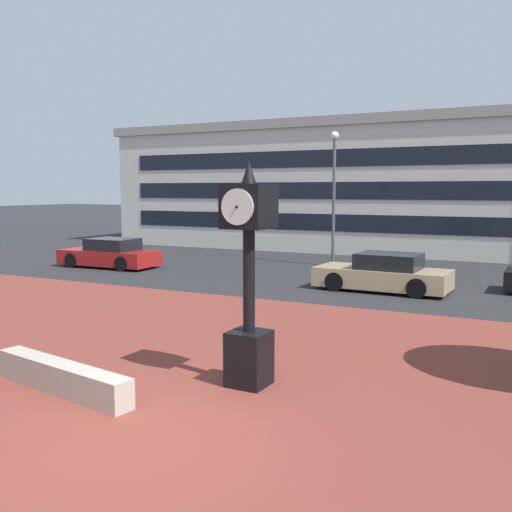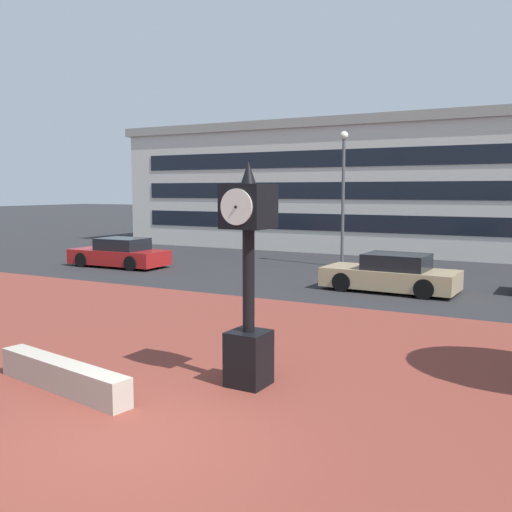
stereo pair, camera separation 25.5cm
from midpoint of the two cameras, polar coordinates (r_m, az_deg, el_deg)
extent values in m
plane|color=#262628|center=(8.36, -11.68, -17.48)|extent=(200.00, 200.00, 0.00)
cube|color=brown|center=(10.66, -1.10, -11.95)|extent=(44.00, 13.98, 0.01)
cube|color=#ADA393|center=(10.45, -17.97, -11.25)|extent=(3.22, 0.94, 0.50)
cube|color=black|center=(10.14, 0.00, -10.11)|extent=(0.68, 0.68, 0.96)
cylinder|color=black|center=(9.83, 0.00, -2.44)|extent=(0.21, 0.21, 1.78)
cube|color=black|center=(9.71, 0.00, 4.95)|extent=(0.77, 0.77, 0.75)
cylinder|color=silver|center=(10.05, 1.11, 5.00)|extent=(0.60, 0.05, 0.60)
sphere|color=black|center=(10.07, 1.17, 5.01)|extent=(0.05, 0.05, 0.05)
cylinder|color=silver|center=(9.38, -1.19, 4.89)|extent=(0.60, 0.05, 0.60)
sphere|color=black|center=(9.36, -1.25, 4.89)|extent=(0.05, 0.05, 0.05)
cone|color=black|center=(9.71, 0.00, 8.28)|extent=(0.26, 0.26, 0.38)
cube|color=tan|center=(19.87, 13.48, -2.16)|extent=(4.48, 2.01, 0.64)
cube|color=black|center=(19.73, 14.13, -0.59)|extent=(2.09, 1.66, 0.56)
cylinder|color=black|center=(19.52, 8.88, -2.56)|extent=(0.65, 0.24, 0.64)
cylinder|color=black|center=(21.12, 10.60, -1.91)|extent=(0.65, 0.24, 0.64)
cylinder|color=black|center=(18.71, 16.71, -3.16)|extent=(0.65, 0.24, 0.64)
cylinder|color=black|center=(20.37, 17.86, -2.42)|extent=(0.65, 0.24, 0.64)
cube|color=maroon|center=(26.22, -13.17, -0.07)|extent=(4.47, 1.90, 0.64)
cube|color=black|center=(26.02, -12.83, 1.13)|extent=(2.07, 1.60, 0.56)
cylinder|color=black|center=(26.52, -16.62, -0.36)|extent=(0.64, 0.23, 0.64)
cylinder|color=black|center=(27.76, -14.20, 0.01)|extent=(0.64, 0.23, 0.64)
cylinder|color=black|center=(24.71, -12.00, -0.72)|extent=(0.64, 0.23, 0.64)
cylinder|color=black|center=(26.03, -9.65, -0.30)|extent=(0.64, 0.23, 0.64)
cube|color=beige|center=(36.89, 15.31, 6.28)|extent=(31.86, 14.43, 6.72)
cube|color=gray|center=(37.06, 15.48, 11.87)|extent=(32.50, 14.72, 0.50)
cube|color=black|center=(29.93, 12.07, 3.14)|extent=(28.68, 0.04, 0.90)
cube|color=black|center=(29.88, 12.15, 6.36)|extent=(28.68, 0.04, 0.90)
cube|color=black|center=(29.93, 12.23, 9.57)|extent=(28.68, 0.04, 0.90)
cylinder|color=#4C4C51|center=(25.69, 8.90, 5.17)|extent=(0.14, 0.14, 5.60)
sphere|color=white|center=(25.80, 9.02, 11.73)|extent=(0.36, 0.36, 0.36)
camera|label=1|loc=(0.13, -89.27, 0.08)|focal=40.34mm
camera|label=2|loc=(0.13, 90.73, -0.08)|focal=40.34mm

